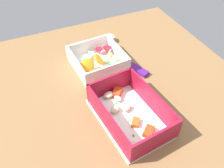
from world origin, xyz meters
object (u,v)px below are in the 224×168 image
Objects in this scene: fruit_bowl at (98,60)px; paper_cup_liner at (109,39)px; candy_bar at (138,70)px; pasta_container at (129,112)px.

fruit_bowl is 13.90cm from paper_cup_liner.
pasta_container is at bearing -36.23° from candy_bar.
paper_cup_liner is (-33.90, 9.39, -1.15)cm from pasta_container.
pasta_container is 3.29× the size of candy_bar.
candy_bar is (8.08, 10.29, -1.22)cm from fruit_bowl.
pasta_container is 23.09cm from fruit_bowl.
paper_cup_liner is (-18.90, -1.60, 0.45)cm from candy_bar.
paper_cup_liner reaches higher than candy_bar.
candy_bar is at bearing 51.87° from fruit_bowl.
pasta_container reaches higher than paper_cup_liner.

